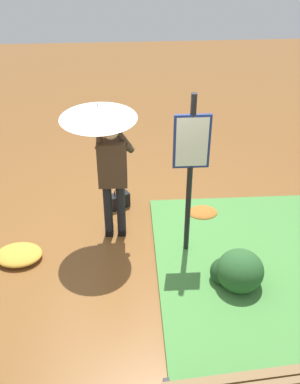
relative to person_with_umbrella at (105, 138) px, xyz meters
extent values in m
plane|color=brown|center=(-0.12, 0.01, -1.55)|extent=(18.00, 18.00, 0.00)
cylinder|color=black|center=(-0.17, -0.01, -1.12)|extent=(0.12, 0.12, 0.86)
cylinder|color=black|center=(0.01, -0.01, -1.12)|extent=(0.12, 0.12, 0.86)
cube|color=black|center=(-0.17, -0.05, -1.51)|extent=(0.11, 0.22, 0.08)
cube|color=black|center=(0.01, -0.05, -1.51)|extent=(0.11, 0.22, 0.08)
cube|color=#473323|center=(-0.08, -0.01, -0.37)|extent=(0.38, 0.25, 0.64)
sphere|color=beige|center=(-0.08, -0.01, 0.09)|extent=(0.20, 0.20, 0.20)
ellipsoid|color=black|center=(-0.08, -0.01, 0.12)|extent=(0.20, 0.20, 0.15)
cylinder|color=#473323|center=(-0.29, -0.04, -0.16)|extent=(0.18, 0.13, 0.18)
cylinder|color=#473323|center=(-0.25, -0.05, -0.07)|extent=(0.24, 0.11, 0.33)
cube|color=black|center=(-0.17, -0.03, 0.07)|extent=(0.07, 0.02, 0.14)
cylinder|color=#473323|center=(0.08, -0.01, -0.13)|extent=(0.11, 0.10, 0.09)
cylinder|color=#473323|center=(0.07, 0.00, -0.04)|extent=(0.10, 0.09, 0.23)
cylinder|color=#A5A5AD|center=(0.06, 0.01, 0.27)|extent=(0.02, 0.02, 0.41)
cone|color=silver|center=(0.06, 0.01, 0.37)|extent=(0.96, 0.96, 0.16)
sphere|color=#A5A5AD|center=(0.06, 0.01, 0.48)|extent=(0.02, 0.02, 0.02)
cylinder|color=black|center=(-1.04, 0.41, -0.40)|extent=(0.07, 0.07, 2.30)
cube|color=navy|center=(-1.04, 0.42, 0.15)|extent=(0.44, 0.04, 0.70)
cube|color=silver|center=(-1.04, 0.44, 0.15)|extent=(0.38, 0.01, 0.64)
cube|color=black|center=(-0.14, -0.66, -1.43)|extent=(0.33, 0.26, 0.24)
torus|color=black|center=(-0.14, -0.66, -1.27)|extent=(0.16, 0.10, 0.18)
cube|color=brown|center=(-1.22, 2.73, -1.09)|extent=(1.40, 0.23, 0.04)
ellipsoid|color=#285628|center=(-1.61, 1.12, -1.29)|extent=(0.58, 0.58, 0.53)
ellipsoid|color=#1E421E|center=(-1.44, 1.03, -1.38)|extent=(0.35, 0.35, 0.35)
ellipsoid|color=gold|center=(1.22, 0.44, -1.48)|extent=(0.62, 0.50, 0.14)
ellipsoid|color=#A86023|center=(-1.39, -0.37, -1.50)|extent=(0.45, 0.36, 0.10)
camera|label=1|loc=(-0.25, 5.38, 2.85)|focal=45.08mm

